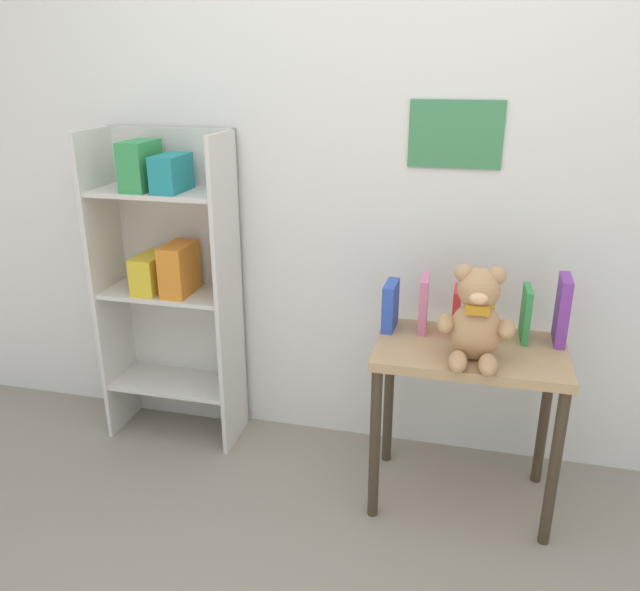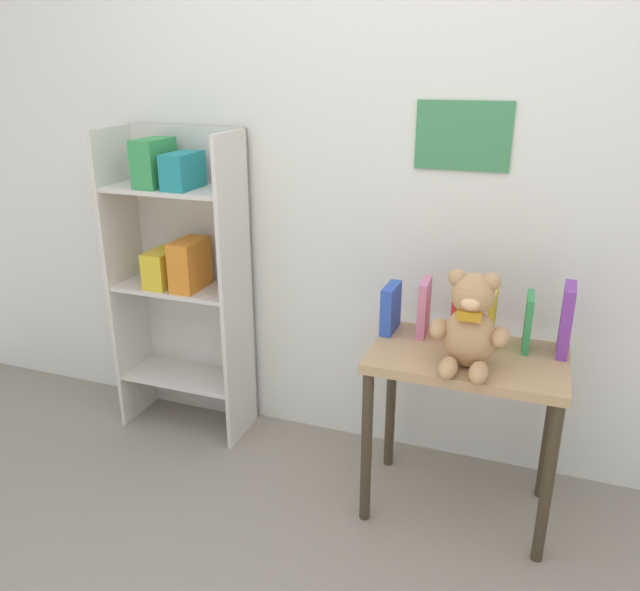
# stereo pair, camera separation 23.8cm
# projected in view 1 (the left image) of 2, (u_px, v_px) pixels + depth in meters

# --- Properties ---
(wall_back) EXTENTS (4.80, 0.07, 2.50)m
(wall_back) POSITION_uv_depth(u_px,v_px,m) (396.00, 161.00, 2.47)
(wall_back) COLOR silver
(wall_back) RESTS_ON ground_plane
(bookshelf_side) EXTENTS (0.58, 0.29, 1.37)m
(bookshelf_side) POSITION_uv_depth(u_px,v_px,m) (171.00, 270.00, 2.70)
(bookshelf_side) COLOR beige
(bookshelf_side) RESTS_ON ground_plane
(display_table) EXTENTS (0.68, 0.43, 0.65)m
(display_table) POSITION_uv_depth(u_px,v_px,m) (468.00, 374.00, 2.29)
(display_table) COLOR tan
(display_table) RESTS_ON ground_plane
(teddy_bear) EXTENTS (0.26, 0.24, 0.34)m
(teddy_bear) POSITION_uv_depth(u_px,v_px,m) (476.00, 319.00, 2.10)
(teddy_bear) COLOR tan
(teddy_bear) RESTS_ON display_table
(book_standing_blue) EXTENTS (0.05, 0.15, 0.18)m
(book_standing_blue) POSITION_uv_depth(u_px,v_px,m) (390.00, 305.00, 2.39)
(book_standing_blue) COLOR #2D51B7
(book_standing_blue) RESTS_ON display_table
(book_standing_pink) EXTENTS (0.04, 0.14, 0.21)m
(book_standing_pink) POSITION_uv_depth(u_px,v_px,m) (424.00, 303.00, 2.37)
(book_standing_pink) COLOR #D17093
(book_standing_pink) RESTS_ON display_table
(book_standing_red) EXTENTS (0.03, 0.13, 0.18)m
(book_standing_red) POSITION_uv_depth(u_px,v_px,m) (456.00, 311.00, 2.33)
(book_standing_red) COLOR red
(book_standing_red) RESTS_ON display_table
(book_standing_yellow) EXTENTS (0.02, 0.12, 0.21)m
(book_standing_yellow) POSITION_uv_depth(u_px,v_px,m) (491.00, 311.00, 2.29)
(book_standing_yellow) COLOR gold
(book_standing_yellow) RESTS_ON display_table
(book_standing_green) EXTENTS (0.03, 0.14, 0.20)m
(book_standing_green) POSITION_uv_depth(u_px,v_px,m) (526.00, 314.00, 2.28)
(book_standing_green) COLOR #33934C
(book_standing_green) RESTS_ON display_table
(book_standing_purple) EXTENTS (0.04, 0.15, 0.25)m
(book_standing_purple) POSITION_uv_depth(u_px,v_px,m) (562.00, 310.00, 2.25)
(book_standing_purple) COLOR purple
(book_standing_purple) RESTS_ON display_table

